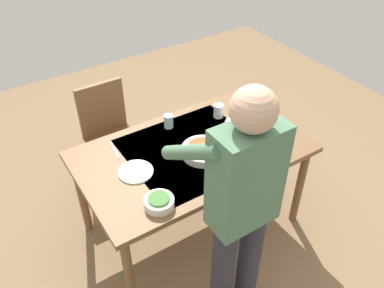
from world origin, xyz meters
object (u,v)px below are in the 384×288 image
(water_cup_near_left, at_px, (169,121))
(wine_bottle, at_px, (276,142))
(person_server, at_px, (240,206))
(side_bowl_salad, at_px, (159,202))
(dining_table, at_px, (192,158))
(dinner_plate_near, at_px, (240,124))
(dinner_plate_far, at_px, (136,172))
(serving_bowl_pasta, at_px, (203,150))
(wine_glass_left, at_px, (238,133))
(chair_near, at_px, (109,129))
(wine_glass_right, at_px, (241,153))
(water_cup_near_right, at_px, (219,111))

(water_cup_near_left, bearing_deg, wine_bottle, 123.43)
(person_server, distance_m, side_bowl_salad, 0.51)
(dining_table, xyz_separation_m, dinner_plate_near, (-0.46, -0.06, 0.08))
(side_bowl_salad, bearing_deg, dinner_plate_far, -92.29)
(dinner_plate_far, bearing_deg, dinner_plate_near, -176.19)
(water_cup_near_left, bearing_deg, person_server, 80.77)
(serving_bowl_pasta, xyz_separation_m, side_bowl_salad, (0.49, 0.26, 0.00))
(dining_table, relative_size, wine_glass_left, 10.48)
(serving_bowl_pasta, relative_size, dinner_plate_near, 1.30)
(water_cup_near_left, bearing_deg, side_bowl_salad, 55.80)
(person_server, bearing_deg, dinner_plate_far, -70.17)
(chair_near, distance_m, wine_glass_right, 1.30)
(water_cup_near_right, relative_size, side_bowl_salad, 0.58)
(water_cup_near_left, relative_size, side_bowl_salad, 0.57)
(water_cup_near_left, xyz_separation_m, water_cup_near_right, (-0.39, 0.09, 0.00))
(wine_glass_right, bearing_deg, wine_glass_left, -122.97)
(side_bowl_salad, height_order, dinner_plate_far, side_bowl_salad)
(chair_near, xyz_separation_m, water_cup_near_right, (-0.68, 0.62, 0.29))
(serving_bowl_pasta, bearing_deg, chair_near, -71.03)
(dining_table, bearing_deg, water_cup_near_left, -90.30)
(chair_near, xyz_separation_m, dinner_plate_near, (-0.75, 0.80, 0.24))
(water_cup_near_right, relative_size, dinner_plate_far, 0.46)
(wine_bottle, relative_size, serving_bowl_pasta, 0.99)
(chair_near, height_order, wine_glass_left, chair_near)
(dining_table, xyz_separation_m, side_bowl_salad, (0.45, 0.34, 0.11))
(chair_near, relative_size, water_cup_near_left, 8.86)
(chair_near, relative_size, dinner_plate_near, 3.96)
(chair_near, xyz_separation_m, water_cup_near_left, (-0.29, 0.53, 0.29))
(wine_glass_right, relative_size, side_bowl_salad, 0.84)
(water_cup_near_left, bearing_deg, water_cup_near_right, 167.17)
(wine_glass_left, height_order, dinner_plate_near, wine_glass_left)
(side_bowl_salad, xyz_separation_m, dinner_plate_near, (-0.91, -0.40, -0.03))
(dining_table, height_order, dinner_plate_far, dinner_plate_far)
(side_bowl_salad, height_order, dinner_plate_near, side_bowl_salad)
(wine_bottle, height_order, wine_glass_right, wine_bottle)
(wine_glass_left, relative_size, water_cup_near_right, 1.44)
(dinner_plate_near, bearing_deg, wine_bottle, 87.07)
(dining_table, distance_m, wine_glass_left, 0.37)
(wine_bottle, distance_m, side_bowl_salad, 0.89)
(wine_bottle, bearing_deg, water_cup_near_left, -56.57)
(person_server, relative_size, dinner_plate_far, 7.34)
(person_server, xyz_separation_m, wine_bottle, (-0.61, -0.39, -0.09))
(dining_table, height_order, serving_bowl_pasta, serving_bowl_pasta)
(wine_glass_right, relative_size, serving_bowl_pasta, 0.50)
(person_server, height_order, wine_glass_left, person_server)
(water_cup_near_left, height_order, dinner_plate_far, water_cup_near_left)
(water_cup_near_right, bearing_deg, serving_bowl_pasta, 41.68)
(water_cup_near_right, distance_m, side_bowl_salad, 1.02)
(dining_table, relative_size, serving_bowl_pasta, 5.28)
(dining_table, bearing_deg, serving_bowl_pasta, 114.48)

